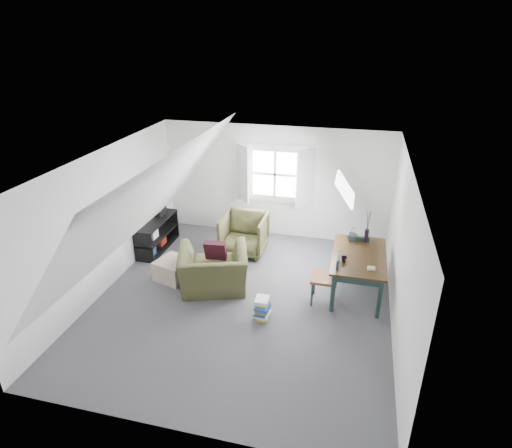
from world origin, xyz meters
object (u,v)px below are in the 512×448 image
(media_shelf, at_px, (156,236))
(magazine_stack, at_px, (262,309))
(dining_chair_far, at_px, (358,253))
(dining_table, at_px, (359,260))
(dining_chair_near, at_px, (327,277))
(armchair_near, at_px, (214,288))
(ottoman, at_px, (174,269))
(armchair_far, at_px, (244,251))

(media_shelf, distance_m, magazine_stack, 3.29)
(magazine_stack, bearing_deg, dining_chair_far, 51.61)
(dining_table, height_order, dining_chair_near, dining_chair_near)
(dining_table, bearing_deg, media_shelf, 172.80)
(dining_chair_far, bearing_deg, magazine_stack, 55.62)
(armchair_near, relative_size, dining_table, 0.79)
(media_shelf, height_order, magazine_stack, media_shelf)
(dining_table, distance_m, dining_chair_near, 0.69)
(dining_chair_near, height_order, magazine_stack, dining_chair_near)
(armchair_near, xyz_separation_m, ottoman, (-0.85, 0.14, 0.19))
(ottoman, distance_m, dining_table, 3.42)
(magazine_stack, bearing_deg, armchair_near, 148.15)
(armchair_near, bearing_deg, ottoman, -27.67)
(armchair_far, relative_size, media_shelf, 0.71)
(magazine_stack, bearing_deg, dining_chair_near, 36.86)
(armchair_near, xyz_separation_m, dining_chair_far, (2.51, 1.17, 0.44))
(dining_chair_far, height_order, dining_chair_near, dining_chair_near)
(dining_table, relative_size, media_shelf, 1.17)
(media_shelf, bearing_deg, dining_chair_near, -18.18)
(ottoman, distance_m, dining_chair_far, 3.52)
(armchair_near, relative_size, dining_chair_far, 1.41)
(armchair_far, bearing_deg, dining_table, -23.28)
(ottoman, bearing_deg, dining_chair_far, 17.10)
(armchair_near, distance_m, media_shelf, 2.07)
(dining_chair_far, relative_size, dining_chair_near, 0.91)
(dining_table, distance_m, dining_chair_far, 0.72)
(dining_chair_near, bearing_deg, dining_chair_far, 145.95)
(media_shelf, bearing_deg, armchair_far, 8.28)
(armchair_near, xyz_separation_m, media_shelf, (-1.69, 1.15, 0.30))
(dining_chair_far, distance_m, media_shelf, 4.20)
(ottoman, bearing_deg, armchair_near, -9.38)
(magazine_stack, bearing_deg, ottoman, 157.34)
(dining_table, bearing_deg, armchair_near, -167.22)
(armchair_far, height_order, dining_chair_near, dining_chair_near)
(armchair_near, distance_m, dining_chair_far, 2.80)
(armchair_far, xyz_separation_m, magazine_stack, (0.89, -2.14, 0.19))
(armchair_far, distance_m, dining_chair_far, 2.40)
(armchair_near, bearing_deg, media_shelf, -52.53)
(dining_chair_near, bearing_deg, armchair_near, -98.41)
(dining_table, distance_m, media_shelf, 4.28)
(dining_chair_near, bearing_deg, magazine_stack, -63.33)
(armchair_far, relative_size, magazine_stack, 2.50)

